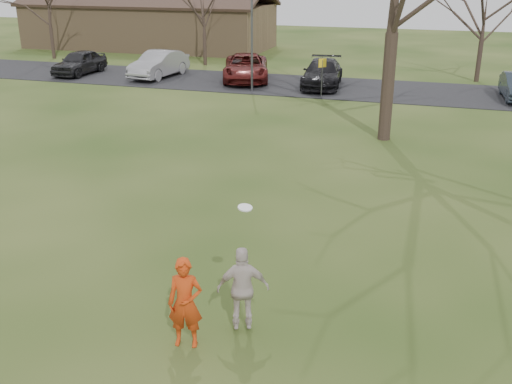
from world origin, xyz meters
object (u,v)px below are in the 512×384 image
Objects in this scene: car_3 at (322,73)px; car_0 at (79,62)px; building at (149,24)px; lamp_post at (252,18)px; car_1 at (159,64)px; car_2 at (246,67)px; catching_play at (243,288)px; player_defender at (185,303)px.

car_0 is at bearing 176.27° from car_3.
building reaches higher than car_3.
lamp_post reaches higher than building.
lamp_post is at bearing -8.40° from car_0.
car_1 is 5.54m from car_2.
lamp_post is (-6.84, 22.03, 3.02)m from catching_play.
car_0 is 10.88m from car_2.
player_defender is 30.62m from car_0.
car_1 is 0.77× the size of lamp_post.
car_2 is 26.32m from catching_play.
lamp_post is (6.86, -2.49, 3.13)m from car_1.
car_2 is at bearing 108.11° from catching_play.
catching_play reaches higher than car_3.
car_2 is 4.55m from lamp_post.
car_0 is 0.85× the size of car_3.
player_defender is at bearing -90.20° from car_3.
car_2 reaches higher than car_0.
car_1 is at bearing 119.20° from catching_play.
car_2 is 1.09× the size of car_3.
catching_play is at bearing -54.85° from car_1.
player_defender reaches higher than car_3.
car_1 is at bearing 6.56° from car_0.
catching_play is (19.01, -23.97, 0.16)m from car_0.
car_2 is at bearing -44.64° from building.
catching_play is at bearing -60.95° from building.
car_3 is at bearing 97.92° from catching_play.
building is (-17.43, 12.96, 1.14)m from car_3.
lamp_post reaches higher than player_defender.
car_2 is at bearing 168.65° from car_3.
lamp_post reaches higher than car_3.
lamp_post is (-3.43, -2.54, 3.18)m from car_3.
car_3 is at bearing 2.88° from car_0.
player_defender is 0.31× the size of car_2.
car_2 is 2.28× the size of catching_play.
car_1 is 28.08m from catching_play.
building is 3.29× the size of lamp_post.
car_2 is at bearing 93.86° from player_defender.
catching_play is (8.18, -25.02, 0.13)m from car_2.
car_3 is at bearing -36.63° from building.
catching_play is (13.70, -24.52, 0.11)m from car_1.
building reaches higher than catching_play.
car_3 is at bearing -22.62° from car_2.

